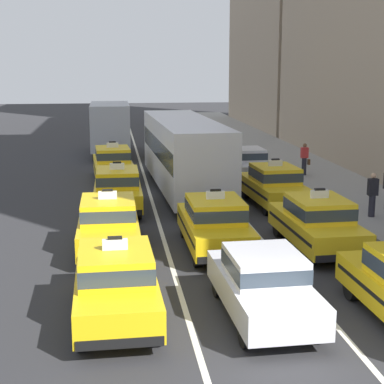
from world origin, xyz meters
TOP-DOWN VIEW (x-y plane):
  - ground_plane at (0.00, 0.00)m, footprint 160.00×160.00m
  - lane_stripe_left_center at (-1.60, 20.00)m, footprint 0.14×80.00m
  - lane_stripe_center_right at (1.60, 20.00)m, footprint 0.14×80.00m
  - sidewalk_curb at (7.20, 15.00)m, footprint 4.00×90.00m
  - taxi_left_nearest at (-3.20, 3.05)m, footprint 1.91×4.59m
  - taxi_left_second at (-3.38, 8.29)m, footprint 1.83×4.56m
  - taxi_left_third at (-3.03, 13.61)m, footprint 1.84×4.57m
  - taxi_left_fourth at (-3.19, 19.99)m, footprint 2.04×4.64m
  - box_truck_left_fifth at (-3.29, 28.63)m, footprint 2.32×6.97m
  - sedan_center_nearest at (0.09, 2.64)m, footprint 1.89×4.35m
  - taxi_center_second at (-0.14, 7.89)m, footprint 1.84×4.57m
  - bus_center_third at (0.01, 17.18)m, footprint 2.96×11.29m
  - taxi_center_fourth at (-0.09, 26.27)m, footprint 1.92×4.60m
  - taxi_right_second at (3.03, 7.61)m, footprint 1.94×4.61m
  - taxi_right_third at (3.24, 13.58)m, footprint 2.05×4.65m
  - sedan_right_fourth at (3.40, 19.42)m, footprint 1.88×4.35m
  - taxi_right_fifth at (3.05, 24.82)m, footprint 1.88×4.58m
  - pedestrian_near_crosswalk at (6.20, 10.80)m, footprint 0.36×0.24m
  - pedestrian_by_storefront at (6.38, 19.48)m, footprint 0.47×0.24m

SIDE VIEW (x-z plane):
  - ground_plane at x=0.00m, z-range 0.00..0.00m
  - lane_stripe_left_center at x=-1.60m, z-range 0.00..0.01m
  - lane_stripe_center_right at x=1.60m, z-range 0.00..0.01m
  - sidewalk_curb at x=7.20m, z-range 0.00..0.15m
  - sedan_center_nearest at x=0.09m, z-range 0.06..1.64m
  - sedan_right_fourth at x=3.40m, z-range 0.06..1.64m
  - taxi_left_nearest at x=-3.20m, z-range -0.10..1.86m
  - taxi_left_second at x=-3.38m, z-range -0.10..1.86m
  - taxi_left_third at x=-3.03m, z-range -0.10..1.86m
  - taxi_left_fourth at x=-3.19m, z-range -0.10..1.86m
  - taxi_center_second at x=-0.14m, z-range -0.10..1.86m
  - taxi_center_fourth at x=-0.09m, z-range -0.10..1.86m
  - taxi_right_second at x=3.03m, z-range -0.10..1.86m
  - taxi_right_third at x=3.24m, z-range -0.10..1.86m
  - taxi_right_fifth at x=3.05m, z-range -0.10..1.86m
  - pedestrian_by_storefront at x=6.38m, z-range 0.15..1.76m
  - pedestrian_near_crosswalk at x=6.20m, z-range 0.16..1.79m
  - box_truck_left_fifth at x=-3.29m, z-range 0.14..3.41m
  - bus_center_third at x=0.01m, z-range 0.21..3.43m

